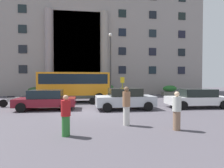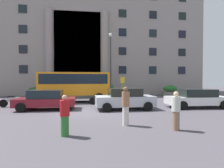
{
  "view_description": "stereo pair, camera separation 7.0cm",
  "coord_description": "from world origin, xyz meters",
  "px_view_note": "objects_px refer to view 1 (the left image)",
  "views": [
    {
      "loc": [
        -0.29,
        -11.92,
        2.14
      ],
      "look_at": [
        1.85,
        4.74,
        1.7
      ],
      "focal_mm": 29.33,
      "sensor_mm": 36.0,
      "label": 1
    },
    {
      "loc": [
        -0.22,
        -11.93,
        2.14
      ],
      "look_at": [
        1.85,
        4.74,
        1.7
      ],
      "focal_mm": 29.33,
      "sensor_mm": 36.0,
      "label": 2
    }
  ],
  "objects_px": {
    "hedge_planter_east": "(36,93)",
    "pedestrian_man_red_shirt": "(177,111)",
    "hedge_planter_far_east": "(67,92)",
    "hedge_planter_entrance_right": "(107,90)",
    "pedestrian_woman_with_bag": "(66,116)",
    "bus_stop_sign": "(122,86)",
    "parked_estate_mid": "(46,100)",
    "parked_sedan_second": "(197,98)",
    "motorcycle_far_end": "(13,101)",
    "hedge_planter_west": "(170,91)",
    "lamppost_plaza_centre": "(110,60)",
    "pedestrian_man_crossing": "(126,106)",
    "orange_minibus": "(75,84)",
    "parked_coupe_end": "(125,99)",
    "motorcycle_near_kerb": "(100,99)"
  },
  "relations": [
    {
      "from": "hedge_planter_east",
      "to": "pedestrian_man_red_shirt",
      "type": "bearing_deg",
      "value": -56.75
    },
    {
      "from": "hedge_planter_far_east",
      "to": "hedge_planter_entrance_right",
      "type": "height_order",
      "value": "hedge_planter_entrance_right"
    },
    {
      "from": "pedestrian_woman_with_bag",
      "to": "bus_stop_sign",
      "type": "bearing_deg",
      "value": 11.55
    },
    {
      "from": "parked_estate_mid",
      "to": "parked_sedan_second",
      "type": "bearing_deg",
      "value": -3.31
    },
    {
      "from": "hedge_planter_entrance_right",
      "to": "hedge_planter_east",
      "type": "bearing_deg",
      "value": -176.09
    },
    {
      "from": "motorcycle_far_end",
      "to": "pedestrian_woman_with_bag",
      "type": "relative_size",
      "value": 1.25
    },
    {
      "from": "parked_sedan_second",
      "to": "pedestrian_man_red_shirt",
      "type": "height_order",
      "value": "pedestrian_man_red_shirt"
    },
    {
      "from": "hedge_planter_west",
      "to": "hedge_planter_east",
      "type": "relative_size",
      "value": 1.08
    },
    {
      "from": "bus_stop_sign",
      "to": "hedge_planter_east",
      "type": "bearing_deg",
      "value": 162.32
    },
    {
      "from": "hedge_planter_entrance_right",
      "to": "lamppost_plaza_centre",
      "type": "relative_size",
      "value": 0.25
    },
    {
      "from": "pedestrian_man_red_shirt",
      "to": "pedestrian_man_crossing",
      "type": "xyz_separation_m",
      "value": [
        -1.94,
        1.04,
        0.1
      ]
    },
    {
      "from": "pedestrian_man_red_shirt",
      "to": "hedge_planter_far_east",
      "type": "bearing_deg",
      "value": -29.58
    },
    {
      "from": "hedge_planter_east",
      "to": "parked_estate_mid",
      "type": "distance_m",
      "value": 9.34
    },
    {
      "from": "hedge_planter_far_east",
      "to": "lamppost_plaza_centre",
      "type": "distance_m",
      "value": 6.45
    },
    {
      "from": "parked_sedan_second",
      "to": "hedge_planter_east",
      "type": "bearing_deg",
      "value": 148.45
    },
    {
      "from": "pedestrian_woman_with_bag",
      "to": "pedestrian_man_red_shirt",
      "type": "relative_size",
      "value": 0.96
    },
    {
      "from": "orange_minibus",
      "to": "hedge_planter_west",
      "type": "height_order",
      "value": "orange_minibus"
    },
    {
      "from": "bus_stop_sign",
      "to": "parked_coupe_end",
      "type": "bearing_deg",
      "value": -98.95
    },
    {
      "from": "hedge_planter_entrance_right",
      "to": "parked_estate_mid",
      "type": "xyz_separation_m",
      "value": [
        -5.23,
        -9.38,
        -0.04
      ]
    },
    {
      "from": "hedge_planter_east",
      "to": "motorcycle_near_kerb",
      "type": "distance_m",
      "value": 9.82
    },
    {
      "from": "orange_minibus",
      "to": "hedge_planter_east",
      "type": "distance_m",
      "value": 6.77
    },
    {
      "from": "lamppost_plaza_centre",
      "to": "motorcycle_near_kerb",
      "type": "bearing_deg",
      "value": -106.03
    },
    {
      "from": "parked_sedan_second",
      "to": "pedestrian_man_crossing",
      "type": "bearing_deg",
      "value": -142.8
    },
    {
      "from": "hedge_planter_east",
      "to": "motorcycle_near_kerb",
      "type": "relative_size",
      "value": 0.97
    },
    {
      "from": "pedestrian_woman_with_bag",
      "to": "lamppost_plaza_centre",
      "type": "distance_m",
      "value": 14.31
    },
    {
      "from": "hedge_planter_west",
      "to": "hedge_planter_entrance_right",
      "type": "bearing_deg",
      "value": -179.86
    },
    {
      "from": "hedge_planter_entrance_right",
      "to": "motorcycle_far_end",
      "type": "distance_m",
      "value": 11.17
    },
    {
      "from": "orange_minibus",
      "to": "parked_estate_mid",
      "type": "bearing_deg",
      "value": -114.53
    },
    {
      "from": "hedge_planter_entrance_right",
      "to": "motorcycle_near_kerb",
      "type": "bearing_deg",
      "value": -100.06
    },
    {
      "from": "parked_coupe_end",
      "to": "pedestrian_woman_with_bag",
      "type": "relative_size",
      "value": 2.68
    },
    {
      "from": "parked_estate_mid",
      "to": "motorcycle_near_kerb",
      "type": "xyz_separation_m",
      "value": [
        3.92,
        1.96,
        -0.25
      ]
    },
    {
      "from": "motorcycle_near_kerb",
      "to": "lamppost_plaza_centre",
      "type": "height_order",
      "value": "lamppost_plaza_centre"
    },
    {
      "from": "orange_minibus",
      "to": "hedge_planter_west",
      "type": "xyz_separation_m",
      "value": [
        11.84,
        5.27,
        -1.01
      ]
    },
    {
      "from": "orange_minibus",
      "to": "pedestrian_man_crossing",
      "type": "xyz_separation_m",
      "value": [
        3.04,
        -9.16,
        -0.74
      ]
    },
    {
      "from": "orange_minibus",
      "to": "hedge_planter_far_east",
      "type": "xyz_separation_m",
      "value": [
        -1.27,
        4.88,
        -0.98
      ]
    },
    {
      "from": "parked_estate_mid",
      "to": "parked_sedan_second",
      "type": "xyz_separation_m",
      "value": [
        11.06,
        -0.51,
        0.01
      ]
    },
    {
      "from": "parked_estate_mid",
      "to": "pedestrian_man_crossing",
      "type": "distance_m",
      "value": 6.89
    },
    {
      "from": "parked_estate_mid",
      "to": "lamppost_plaza_centre",
      "type": "relative_size",
      "value": 0.56
    },
    {
      "from": "motorcycle_far_end",
      "to": "pedestrian_woman_with_bag",
      "type": "height_order",
      "value": "pedestrian_woman_with_bag"
    },
    {
      "from": "pedestrian_man_red_shirt",
      "to": "pedestrian_man_crossing",
      "type": "height_order",
      "value": "pedestrian_man_crossing"
    },
    {
      "from": "hedge_planter_far_east",
      "to": "motorcycle_far_end",
      "type": "relative_size",
      "value": 0.94
    },
    {
      "from": "hedge_planter_west",
      "to": "lamppost_plaza_centre",
      "type": "xyz_separation_m",
      "value": [
        -8.09,
        -2.23,
        3.63
      ]
    },
    {
      "from": "hedge_planter_entrance_right",
      "to": "parked_estate_mid",
      "type": "bearing_deg",
      "value": -119.15
    },
    {
      "from": "motorcycle_far_end",
      "to": "hedge_planter_east",
      "type": "bearing_deg",
      "value": 78.49
    },
    {
      "from": "pedestrian_man_red_shirt",
      "to": "lamppost_plaza_centre",
      "type": "relative_size",
      "value": 0.22
    },
    {
      "from": "parked_estate_mid",
      "to": "parked_coupe_end",
      "type": "distance_m",
      "value": 5.56
    },
    {
      "from": "hedge_planter_entrance_right",
      "to": "pedestrian_man_crossing",
      "type": "bearing_deg",
      "value": -92.1
    },
    {
      "from": "orange_minibus",
      "to": "hedge_planter_entrance_right",
      "type": "distance_m",
      "value": 6.42
    },
    {
      "from": "hedge_planter_far_east",
      "to": "hedge_planter_east",
      "type": "xyz_separation_m",
      "value": [
        -3.51,
        -0.2,
        -0.07
      ]
    },
    {
      "from": "pedestrian_woman_with_bag",
      "to": "pedestrian_man_crossing",
      "type": "bearing_deg",
      "value": -32.13
    }
  ]
}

